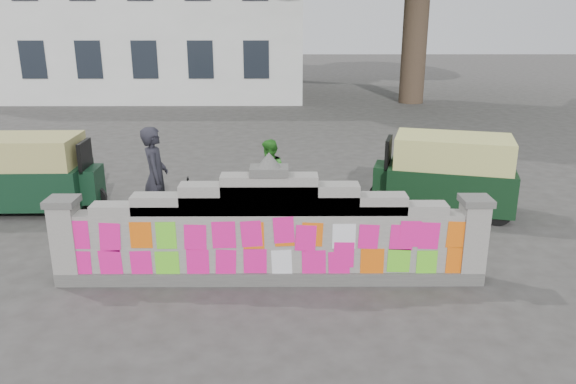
# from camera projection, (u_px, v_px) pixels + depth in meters

# --- Properties ---
(ground) EXTENTS (100.00, 100.00, 0.00)m
(ground) POSITION_uv_depth(u_px,v_px,m) (270.00, 281.00, 8.55)
(ground) COLOR #383533
(ground) RESTS_ON ground
(parapet_wall) EXTENTS (6.48, 0.44, 2.01)m
(parapet_wall) POSITION_uv_depth(u_px,v_px,m) (270.00, 235.00, 8.32)
(parapet_wall) COLOR #4C4C49
(parapet_wall) RESTS_ON ground
(building) EXTENTS (16.00, 10.00, 8.90)m
(building) POSITION_uv_depth(u_px,v_px,m) (141.00, 11.00, 28.24)
(building) COLOR silver
(building) RESTS_ON ground
(cyclist_bike) EXTENTS (2.12, 1.04, 1.07)m
(cyclist_bike) POSITION_uv_depth(u_px,v_px,m) (158.00, 211.00, 9.96)
(cyclist_bike) COLOR black
(cyclist_bike) RESTS_ON ground
(cyclist_rider) EXTENTS (0.54, 0.72, 1.81)m
(cyclist_rider) POSITION_uv_depth(u_px,v_px,m) (157.00, 192.00, 9.84)
(cyclist_rider) COLOR #212129
(cyclist_rider) RESTS_ON ground
(pedestrian) EXTENTS (0.68, 0.81, 1.47)m
(pedestrian) POSITION_uv_depth(u_px,v_px,m) (269.00, 175.00, 11.45)
(pedestrian) COLOR #2E8524
(pedestrian) RESTS_ON ground
(rickshaw_left) EXTENTS (2.81, 1.34, 1.55)m
(rickshaw_left) POSITION_uv_depth(u_px,v_px,m) (29.00, 172.00, 11.40)
(rickshaw_left) COLOR black
(rickshaw_left) RESTS_ON ground
(rickshaw_right) EXTENTS (2.94, 1.92, 1.58)m
(rickshaw_right) POSITION_uv_depth(u_px,v_px,m) (447.00, 173.00, 11.30)
(rickshaw_right) COLOR black
(rickshaw_right) RESTS_ON ground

